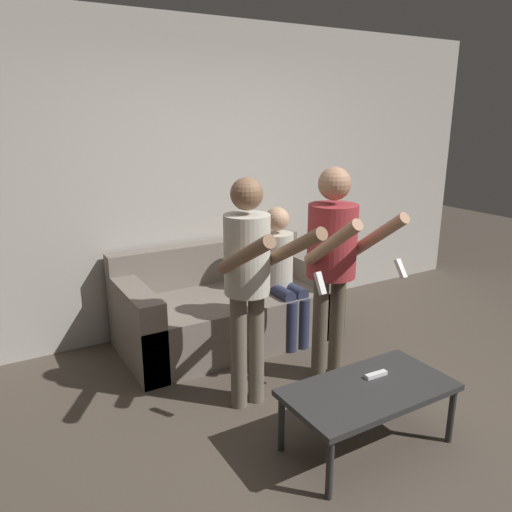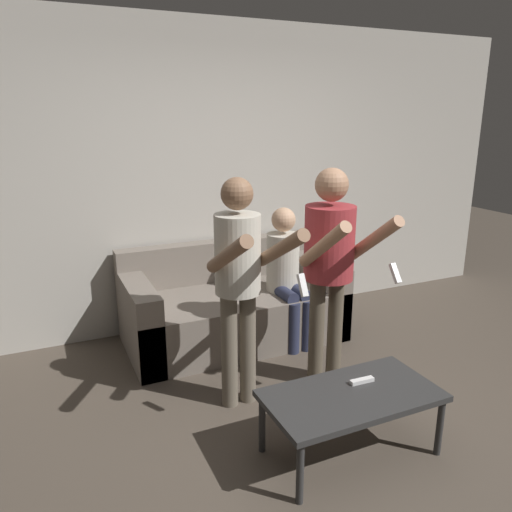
{
  "view_description": "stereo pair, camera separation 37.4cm",
  "coord_description": "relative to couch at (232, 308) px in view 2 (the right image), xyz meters",
  "views": [
    {
      "loc": [
        -1.86,
        -1.97,
        1.92
      ],
      "look_at": [
        -0.04,
        1.14,
        0.88
      ],
      "focal_mm": 35.0,
      "sensor_mm": 36.0,
      "label": 1
    },
    {
      "loc": [
        -1.53,
        -2.14,
        1.92
      ],
      "look_at": [
        -0.04,
        1.14,
        0.88
      ],
      "focal_mm": 35.0,
      "sensor_mm": 36.0,
      "label": 2
    }
  ],
  "objects": [
    {
      "name": "couch",
      "position": [
        0.0,
        0.0,
        0.0
      ],
      "size": [
        1.83,
        0.92,
        0.81
      ],
      "color": "slate",
      "rests_on": "ground_plane"
    },
    {
      "name": "wall_back",
      "position": [
        0.04,
        0.49,
        1.07
      ],
      "size": [
        6.4,
        0.06,
        2.7
      ],
      "color": "#B7B2A8",
      "rests_on": "ground_plane"
    },
    {
      "name": "ground_plane",
      "position": [
        0.04,
        -1.65,
        -0.28
      ],
      "size": [
        14.0,
        14.0,
        0.0
      ],
      "primitive_type": "plane",
      "color": "#4C4238"
    },
    {
      "name": "person_standing_left",
      "position": [
        -0.34,
        -1.0,
        0.67
      ],
      "size": [
        0.42,
        0.73,
        1.55
      ],
      "color": "#6B6051",
      "rests_on": "ground_plane"
    },
    {
      "name": "coffee_table",
      "position": [
        0.04,
        -1.74,
        0.07
      ],
      "size": [
        1.0,
        0.53,
        0.39
      ],
      "color": "#2D2D2D",
      "rests_on": "ground_plane"
    },
    {
      "name": "person_standing_right",
      "position": [
        0.34,
        -0.99,
        0.7
      ],
      "size": [
        0.47,
        0.69,
        1.57
      ],
      "color": "brown",
      "rests_on": "ground_plane"
    },
    {
      "name": "remote_on_table",
      "position": [
        0.16,
        -1.67,
        0.12
      ],
      "size": [
        0.15,
        0.04,
        0.02
      ],
      "color": "white",
      "rests_on": "coffee_table"
    },
    {
      "name": "person_seated",
      "position": [
        0.41,
        -0.23,
        0.35
      ],
      "size": [
        0.28,
        0.52,
        1.16
      ],
      "color": "#282D47",
      "rests_on": "ground_plane"
    }
  ]
}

